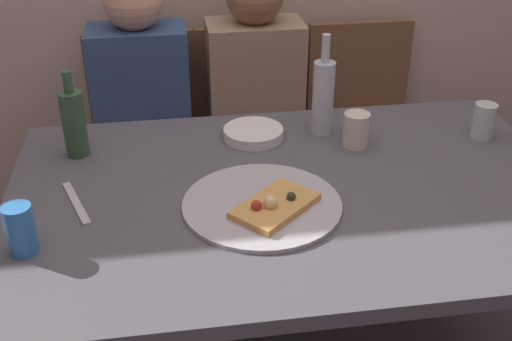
# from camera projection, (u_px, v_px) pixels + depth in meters

# --- Properties ---
(dining_table) EXTENTS (1.54, 0.99, 0.76)m
(dining_table) POSITION_uv_depth(u_px,v_px,m) (295.00, 211.00, 1.71)
(dining_table) COLOR #4C4C51
(dining_table) RESTS_ON ground_plane
(pizza_tray) EXTENTS (0.41, 0.41, 0.01)m
(pizza_tray) POSITION_uv_depth(u_px,v_px,m) (262.00, 204.00, 1.59)
(pizza_tray) COLOR #ADADB2
(pizza_tray) RESTS_ON dining_table
(pizza_slice_last) EXTENTS (0.25, 0.24, 0.05)m
(pizza_slice_last) POSITION_uv_depth(u_px,v_px,m) (274.00, 205.00, 1.55)
(pizza_slice_last) COLOR tan
(pizza_slice_last) RESTS_ON pizza_tray
(wine_bottle) EXTENTS (0.07, 0.07, 0.26)m
(wine_bottle) POSITION_uv_depth(u_px,v_px,m) (74.00, 122.00, 1.79)
(wine_bottle) COLOR #2D5133
(wine_bottle) RESTS_ON dining_table
(beer_bottle) EXTENTS (0.07, 0.07, 0.32)m
(beer_bottle) POSITION_uv_depth(u_px,v_px,m) (323.00, 96.00, 1.91)
(beer_bottle) COLOR #B2BCC1
(beer_bottle) RESTS_ON dining_table
(tumbler_near) EXTENTS (0.08, 0.08, 0.11)m
(tumbler_near) POSITION_uv_depth(u_px,v_px,m) (356.00, 130.00, 1.86)
(tumbler_near) COLOR beige
(tumbler_near) RESTS_ON dining_table
(tumbler_far) EXTENTS (0.07, 0.07, 0.11)m
(tumbler_far) POSITION_uv_depth(u_px,v_px,m) (484.00, 121.00, 1.91)
(tumbler_far) COLOR #B7C6BC
(tumbler_far) RESTS_ON dining_table
(soda_can) EXTENTS (0.07, 0.07, 0.12)m
(soda_can) POSITION_uv_depth(u_px,v_px,m) (20.00, 230.00, 1.40)
(soda_can) COLOR #337AC1
(soda_can) RESTS_ON dining_table
(plate_stack) EXTENTS (0.19, 0.19, 0.03)m
(plate_stack) POSITION_uv_depth(u_px,v_px,m) (253.00, 133.00, 1.93)
(plate_stack) COLOR white
(plate_stack) RESTS_ON dining_table
(table_knife) EXTENTS (0.09, 0.21, 0.01)m
(table_knife) POSITION_uv_depth(u_px,v_px,m) (76.00, 203.00, 1.60)
(table_knife) COLOR #B7B7BC
(table_knife) RESTS_ON dining_table
(chair_left) EXTENTS (0.44, 0.44, 0.90)m
(chair_left) POSITION_uv_depth(u_px,v_px,m) (146.00, 134.00, 2.51)
(chair_left) COLOR brown
(chair_left) RESTS_ON ground_plane
(chair_middle) EXTENTS (0.44, 0.44, 0.90)m
(chair_middle) POSITION_uv_depth(u_px,v_px,m) (253.00, 127.00, 2.57)
(chair_middle) COLOR brown
(chair_middle) RESTS_ON ground_plane
(chair_right) EXTENTS (0.44, 0.44, 0.90)m
(chair_right) POSITION_uv_depth(u_px,v_px,m) (363.00, 120.00, 2.63)
(chair_right) COLOR brown
(chair_right) RESTS_ON ground_plane
(guest_in_sweater) EXTENTS (0.36, 0.56, 1.17)m
(guest_in_sweater) POSITION_uv_depth(u_px,v_px,m) (143.00, 121.00, 2.31)
(guest_in_sweater) COLOR navy
(guest_in_sweater) RESTS_ON ground_plane
(guest_in_beanie) EXTENTS (0.36, 0.56, 1.17)m
(guest_in_beanie) POSITION_uv_depth(u_px,v_px,m) (258.00, 114.00, 2.37)
(guest_in_beanie) COLOR #937A60
(guest_in_beanie) RESTS_ON ground_plane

